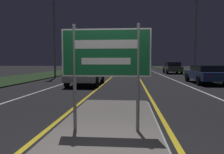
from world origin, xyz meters
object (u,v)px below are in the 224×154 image
(streetlight_left_near, at_px, (54,7))
(highway_sign, at_px, (106,57))
(streetlight_right_near, at_px, (197,0))
(car_receding_0, at_px, (205,74))
(car_receding_1, at_px, (172,68))
(car_approaching_0, at_px, (86,73))

(streetlight_left_near, bearing_deg, highway_sign, -67.19)
(streetlight_right_near, relative_size, car_receding_0, 2.15)
(streetlight_left_near, bearing_deg, streetlight_right_near, -3.62)
(car_receding_1, height_order, car_approaching_0, car_approaching_0)
(car_receding_0, height_order, car_approaching_0, car_approaching_0)
(streetlight_right_near, relative_size, car_approaching_0, 2.23)
(streetlight_left_near, relative_size, car_receding_1, 2.16)
(car_receding_0, bearing_deg, highway_sign, -116.88)
(streetlight_left_near, distance_m, streetlight_right_near, 12.84)
(car_approaching_0, bearing_deg, car_receding_1, 60.44)
(highway_sign, distance_m, streetlight_right_near, 17.09)
(streetlight_right_near, xyz_separation_m, car_receding_1, (-0.08, 9.67, -5.98))
(highway_sign, bearing_deg, car_receding_1, 76.30)
(car_receding_1, distance_m, car_approaching_0, 17.14)
(car_receding_0, height_order, car_receding_1, car_receding_1)
(highway_sign, xyz_separation_m, streetlight_left_near, (-6.69, 15.91, 5.06))
(streetlight_right_near, distance_m, car_receding_1, 11.37)
(streetlight_right_near, xyz_separation_m, car_approaching_0, (-8.54, -5.25, -5.98))
(highway_sign, xyz_separation_m, car_approaching_0, (-2.42, 9.86, -0.82))
(highway_sign, xyz_separation_m, car_receding_0, (5.82, 11.48, -0.92))
(highway_sign, relative_size, streetlight_right_near, 0.22)
(streetlight_left_near, distance_m, car_receding_1, 16.59)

